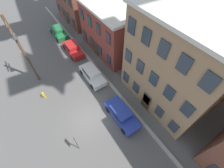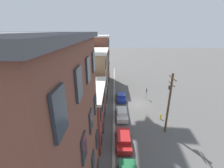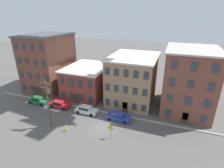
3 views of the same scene
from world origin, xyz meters
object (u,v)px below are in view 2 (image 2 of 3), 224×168
(car_blue, at_px, (121,96))
(fire_hydrant, at_px, (161,117))
(car_red, at_px, (124,139))
(car_white, at_px, (122,113))
(caution_sign, at_px, (146,92))
(utility_pole, at_px, (169,101))

(car_blue, xyz_separation_m, fire_hydrant, (-7.14, -6.13, -0.27))
(car_red, xyz_separation_m, car_white, (6.22, -0.09, 0.00))
(fire_hydrant, bearing_deg, car_blue, 40.66)
(car_white, distance_m, caution_sign, 9.03)
(car_red, distance_m, caution_sign, 14.51)
(car_red, height_order, car_white, same)
(caution_sign, bearing_deg, car_red, 157.70)
(car_red, bearing_deg, car_blue, -1.06)
(caution_sign, bearing_deg, car_blue, 95.38)
(utility_pole, height_order, fire_hydrant, utility_pole)
(car_red, distance_m, car_blue, 12.91)
(car_white, height_order, caution_sign, caution_sign)
(caution_sign, bearing_deg, fire_hydrant, -173.49)
(car_red, height_order, caution_sign, caution_sign)
(utility_pole, bearing_deg, caution_sign, 3.06)
(car_red, xyz_separation_m, utility_pole, (2.63, -6.07, 4.13))
(car_white, relative_size, car_blue, 1.00)
(car_blue, bearing_deg, utility_pole, -150.42)
(caution_sign, distance_m, fire_hydrant, 7.76)
(car_red, height_order, car_blue, same)
(car_red, relative_size, fire_hydrant, 4.58)
(car_blue, bearing_deg, car_white, 178.77)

